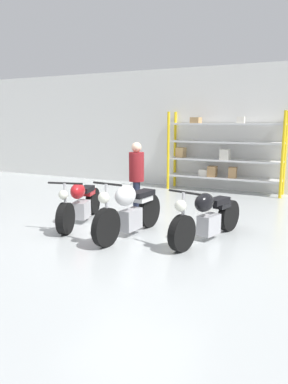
% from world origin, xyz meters
% --- Properties ---
extents(ground_plane, '(30.00, 30.00, 0.00)m').
position_xyz_m(ground_plane, '(0.00, 0.00, 0.00)').
color(ground_plane, '#B2B7B7').
extents(back_wall, '(30.00, 0.08, 3.60)m').
position_xyz_m(back_wall, '(0.00, 5.14, 1.80)').
color(back_wall, white).
rests_on(back_wall, ground_plane).
extents(shelving_rack, '(3.32, 0.63, 2.30)m').
position_xyz_m(shelving_rack, '(0.33, 4.77, 1.14)').
color(shelving_rack, yellow).
rests_on(shelving_rack, ground_plane).
extents(motorcycle_red, '(0.86, 2.09, 0.95)m').
position_xyz_m(motorcycle_red, '(-1.29, 0.13, 0.40)').
color(motorcycle_red, black).
rests_on(motorcycle_red, ground_plane).
extents(motorcycle_white, '(0.56, 2.01, 1.06)m').
position_xyz_m(motorcycle_white, '(0.01, -0.20, 0.48)').
color(motorcycle_white, black).
rests_on(motorcycle_white, ground_plane).
extents(motorcycle_black, '(0.81, 2.06, 0.96)m').
position_xyz_m(motorcycle_black, '(1.32, 0.18, 0.41)').
color(motorcycle_black, black).
rests_on(motorcycle_black, ground_plane).
extents(person_browsing, '(0.41, 0.41, 1.60)m').
position_xyz_m(person_browsing, '(-0.52, 1.09, 0.93)').
color(person_browsing, '#1E2338').
rests_on(person_browsing, ground_plane).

